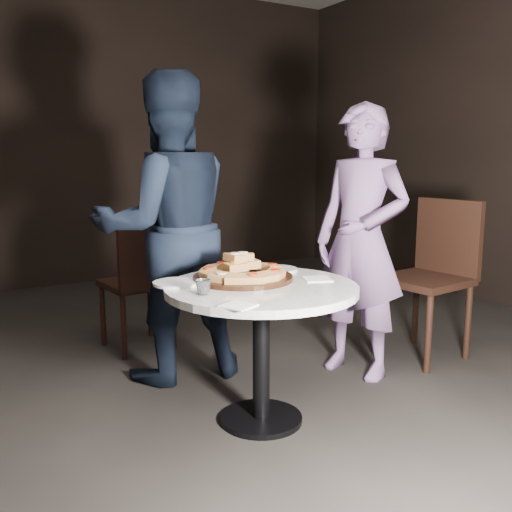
# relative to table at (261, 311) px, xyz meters

# --- Properties ---
(floor) EXTENTS (7.00, 7.00, 0.00)m
(floor) POSITION_rel_table_xyz_m (-0.05, 0.10, -0.56)
(floor) COLOR black
(floor) RESTS_ON ground
(table) EXTENTS (1.18, 1.18, 0.68)m
(table) POSITION_rel_table_xyz_m (0.00, 0.00, 0.00)
(table) COLOR black
(table) RESTS_ON ground
(serving_board) EXTENTS (0.61, 0.61, 0.02)m
(serving_board) POSITION_rel_table_xyz_m (-0.02, 0.14, 0.14)
(serving_board) COLOR black
(serving_board) RESTS_ON table
(focaccia_pile) EXTENTS (0.43, 0.44, 0.12)m
(focaccia_pile) POSITION_rel_table_xyz_m (-0.02, 0.14, 0.18)
(focaccia_pile) COLOR #B17B44
(focaccia_pile) RESTS_ON serving_board
(plate_left) EXTENTS (0.23, 0.23, 0.01)m
(plate_left) POSITION_rel_table_xyz_m (-0.34, 0.21, 0.13)
(plate_left) COLOR white
(plate_left) RESTS_ON table
(plate_right) EXTENTS (0.22, 0.22, 0.01)m
(plate_right) POSITION_rel_table_xyz_m (0.25, 0.25, 0.13)
(plate_right) COLOR white
(plate_right) RESTS_ON table
(water_glass) EXTENTS (0.09, 0.09, 0.07)m
(water_glass) POSITION_rel_table_xyz_m (-0.32, -0.03, 0.16)
(water_glass) COLOR silver
(water_glass) RESTS_ON table
(napkin_near) EXTENTS (0.16, 0.16, 0.01)m
(napkin_near) POSITION_rel_table_xyz_m (-0.28, -0.29, 0.13)
(napkin_near) COLOR white
(napkin_near) RESTS_ON table
(napkin_far) EXTENTS (0.17, 0.17, 0.01)m
(napkin_far) POSITION_rel_table_xyz_m (0.29, -0.04, 0.13)
(napkin_far) COLOR white
(napkin_far) RESTS_ON table
(chair_far) EXTENTS (0.45, 0.47, 0.88)m
(chair_far) POSITION_rel_table_xyz_m (-0.14, 1.28, -0.05)
(chair_far) COLOR black
(chair_far) RESTS_ON ground
(chair_right) EXTENTS (0.54, 0.52, 1.01)m
(chair_right) POSITION_rel_table_xyz_m (1.46, 0.28, 0.02)
(chair_right) COLOR black
(chair_right) RESTS_ON ground
(diner_navy) EXTENTS (0.92, 0.75, 1.74)m
(diner_navy) POSITION_rel_table_xyz_m (-0.15, 0.79, 0.32)
(diner_navy) COLOR black
(diner_navy) RESTS_ON ground
(diner_teal) EXTENTS (0.55, 0.67, 1.58)m
(diner_teal) POSITION_rel_table_xyz_m (0.83, 0.26, 0.23)
(diner_teal) COLOR slate
(diner_teal) RESTS_ON ground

